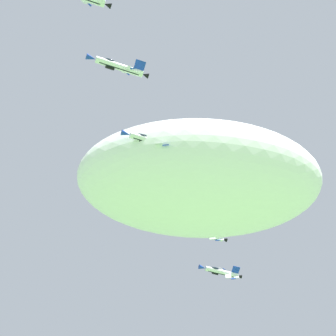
{
  "coord_description": "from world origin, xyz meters",
  "views": [
    {
      "loc": [
        5.01,
        0.25,
        1.42
      ],
      "look_at": [
        8.82,
        109.99,
        116.61
      ],
      "focal_mm": 60.69,
      "sensor_mm": 36.0,
      "label": 1
    }
  ],
  "objects_px": {
    "fighter_jet_right_outer": "(204,234)",
    "fighter_jet_trail_slot": "(221,272)",
    "fighter_jet_left_wing": "(118,66)",
    "fighter_jet_left_outer": "(182,193)",
    "fighter_jet_right_wing": "(150,141)"
  },
  "relations": [
    {
      "from": "fighter_jet_right_outer",
      "to": "fighter_jet_trail_slot",
      "type": "relative_size",
      "value": 1.0
    },
    {
      "from": "fighter_jet_left_wing",
      "to": "fighter_jet_left_outer",
      "type": "distance_m",
      "value": 45.74
    },
    {
      "from": "fighter_jet_left_outer",
      "to": "fighter_jet_right_outer",
      "type": "distance_m",
      "value": 21.09
    },
    {
      "from": "fighter_jet_left_outer",
      "to": "fighter_jet_trail_slot",
      "type": "height_order",
      "value": "fighter_jet_trail_slot"
    },
    {
      "from": "fighter_jet_left_wing",
      "to": "fighter_jet_trail_slot",
      "type": "xyz_separation_m",
      "value": [
        33.15,
        81.09,
        -1.5
      ]
    },
    {
      "from": "fighter_jet_left_wing",
      "to": "fighter_jet_left_outer",
      "type": "bearing_deg",
      "value": -42.17
    },
    {
      "from": "fighter_jet_left_wing",
      "to": "fighter_jet_right_wing",
      "type": "bearing_deg",
      "value": -41.44
    },
    {
      "from": "fighter_jet_right_outer",
      "to": "fighter_jet_trail_slot",
      "type": "bearing_deg",
      "value": -39.19
    },
    {
      "from": "fighter_jet_left_wing",
      "to": "fighter_jet_trail_slot",
      "type": "bearing_deg",
      "value": -41.32
    },
    {
      "from": "fighter_jet_left_wing",
      "to": "fighter_jet_right_outer",
      "type": "relative_size",
      "value": 1.0
    },
    {
      "from": "fighter_jet_right_outer",
      "to": "fighter_jet_trail_slot",
      "type": "xyz_separation_m",
      "value": [
        7.16,
        19.56,
        -0.13
      ]
    },
    {
      "from": "fighter_jet_right_wing",
      "to": "fighter_jet_left_outer",
      "type": "height_order",
      "value": "fighter_jet_left_outer"
    },
    {
      "from": "fighter_jet_right_wing",
      "to": "fighter_jet_right_outer",
      "type": "xyz_separation_m",
      "value": [
        17.7,
        41.39,
        2.84
      ]
    },
    {
      "from": "fighter_jet_left_wing",
      "to": "fighter_jet_left_outer",
      "type": "xyz_separation_m",
      "value": [
        17.92,
        42.05,
        -1.85
      ]
    },
    {
      "from": "fighter_jet_right_wing",
      "to": "fighter_jet_left_outer",
      "type": "distance_m",
      "value": 24.05
    }
  ]
}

